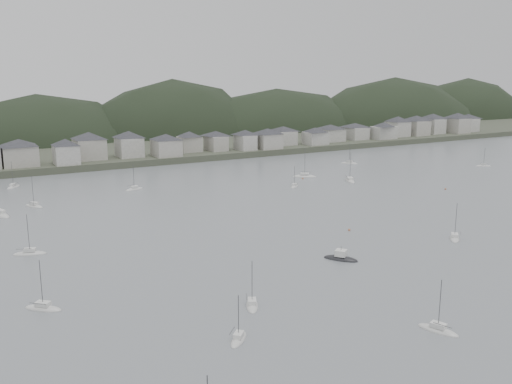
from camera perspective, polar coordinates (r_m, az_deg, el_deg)
ground at (r=111.51m, az=19.70°, el=-10.13°), size 900.00×900.00×0.00m
far_shore_land at (r=371.88m, az=-17.05°, el=5.54°), size 900.00×250.00×3.00m
forested_ridge at (r=349.91m, az=-15.22°, el=3.15°), size 851.55×103.94×102.57m
waterfront_town at (r=283.33m, az=-1.92°, el=5.61°), size 451.48×28.46×12.92m
moored_fleet at (r=153.94m, az=-1.16°, el=-3.20°), size 244.87×178.40×13.71m
motor_launch_far at (r=126.10m, az=8.76°, el=-6.79°), size 6.91×8.10×3.89m
mooring_buoys at (r=151.63m, az=11.14°, el=-3.68°), size 166.52×124.33×0.70m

